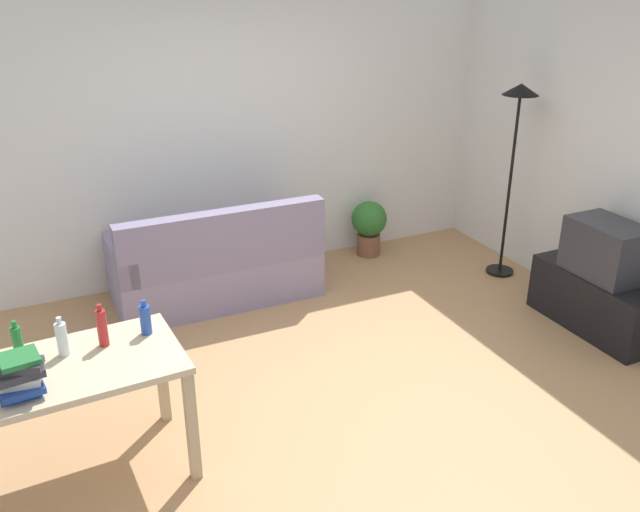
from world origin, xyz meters
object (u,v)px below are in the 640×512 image
object	(u,v)px
couch	(217,267)
potted_plant	(369,224)
bottle_red	(102,327)
book_stack	(19,376)
bottle_clear	(62,339)
desk	(72,382)
tv	(607,249)
bottle_blue	(145,319)
tv_stand	(597,301)
torchiere_lamp	(516,129)
bottle_green	(18,343)

from	to	relation	value
couch	potted_plant	xyz separation A→B (m)	(1.70, 0.31, 0.02)
bottle_red	couch	bearing A→B (deg)	56.23
book_stack	potted_plant	bearing A→B (deg)	35.69
book_stack	couch	bearing A→B (deg)	52.02
bottle_clear	desk	bearing A→B (deg)	-85.77
tv	book_stack	xyz separation A→B (m)	(-4.27, -0.25, 0.17)
desk	bottle_blue	xyz separation A→B (m)	(0.46, 0.16, 0.20)
tv	bottle_red	bearing A→B (deg)	88.96
tv	book_stack	size ratio (longest dim) A/B	2.33
tv_stand	tv	distance (m)	0.46
book_stack	tv_stand	bearing A→B (deg)	3.42
potted_plant	bottle_blue	bearing A→B (deg)	-142.30
potted_plant	bottle_blue	size ratio (longest dim) A/B	2.61
bottle_clear	bottle_red	size ratio (longest dim) A/B	0.90
bottle_red	torchiere_lamp	bearing A→B (deg)	16.36
bottle_red	book_stack	size ratio (longest dim) A/B	1.02
tv_stand	bottle_red	size ratio (longest dim) A/B	4.21
bottle_blue	book_stack	world-z (taller)	bottle_blue
tv_stand	bottle_blue	distance (m)	3.62
bottle_red	bottle_clear	bearing A→B (deg)	-177.16
potted_plant	book_stack	world-z (taller)	book_stack
torchiere_lamp	tv	bearing A→B (deg)	-89.83
potted_plant	book_stack	size ratio (longest dim) A/B	2.22
torchiere_lamp	bottle_red	world-z (taller)	torchiere_lamp
bottle_green	bottle_blue	bearing A→B (deg)	-0.10
desk	book_stack	size ratio (longest dim) A/B	4.80
tv_stand	desk	size ratio (longest dim) A/B	0.89
tv_stand	tv	size ratio (longest dim) A/B	1.83
bottle_blue	bottle_green	bearing A→B (deg)	179.90
tv	bottle_blue	xyz separation A→B (m)	(-3.57, 0.10, 0.15)
potted_plant	couch	bearing A→B (deg)	-169.59
couch	bottle_green	bearing A→B (deg)	46.80
couch	potted_plant	size ratio (longest dim) A/B	3.10
couch	tv	size ratio (longest dim) A/B	2.94
tv	bottle_clear	xyz separation A→B (m)	(-4.04, 0.06, 0.16)
bottle_clear	book_stack	bearing A→B (deg)	-126.45
tv	bottle_red	xyz separation A→B (m)	(-3.82, 0.07, 0.18)
couch	bottle_red	xyz separation A→B (m)	(-1.17, -1.75, 0.57)
book_stack	bottle_clear	bearing A→B (deg)	53.55
desk	bottle_red	size ratio (longest dim) A/B	4.72
bottle_green	bottle_blue	distance (m)	0.69
tv	torchiere_lamp	xyz separation A→B (m)	(-0.00, 1.19, 0.71)
potted_plant	bottle_blue	distance (m)	3.36
bottle_blue	torchiere_lamp	bearing A→B (deg)	16.96
tv	bottle_red	size ratio (longest dim) A/B	2.29
tv_stand	potted_plant	bearing A→B (deg)	23.98
bottle_red	book_stack	bearing A→B (deg)	-144.17
torchiere_lamp	potted_plant	bearing A→B (deg)	135.25
torchiere_lamp	bottle_blue	distance (m)	3.77
tv	bottle_green	bearing A→B (deg)	88.62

